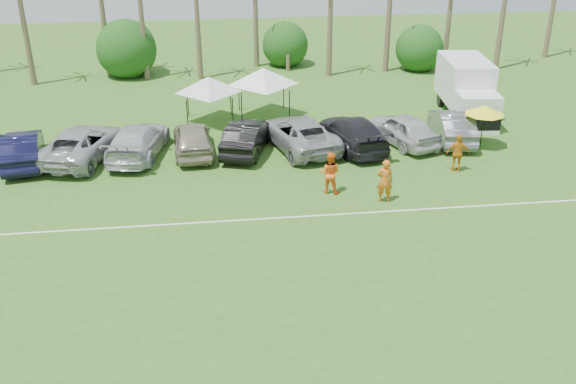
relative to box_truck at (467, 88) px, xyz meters
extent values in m
cube|color=white|center=(-15.42, -11.94, -1.79)|extent=(80.00, 0.10, 0.01)
cone|color=brown|center=(-27.42, 12.06, 3.20)|extent=(0.44, 0.44, 10.00)
cone|color=brown|center=(-23.42, 12.06, 3.70)|extent=(0.44, 0.44, 11.00)
cone|color=brown|center=(-19.42, 12.06, 2.20)|extent=(0.44, 0.44, 8.00)
cone|color=brown|center=(-15.42, 12.06, 2.70)|extent=(0.44, 0.44, 9.00)
cone|color=brown|center=(-11.42, 12.06, 3.20)|extent=(0.44, 0.44, 10.00)
cone|color=brown|center=(-2.42, 12.06, 2.20)|extent=(0.44, 0.44, 8.00)
cone|color=brown|center=(2.58, 12.06, 2.70)|extent=(0.44, 0.44, 9.00)
cylinder|color=brown|center=(-21.42, 13.06, -1.10)|extent=(0.30, 0.30, 1.40)
sphere|color=#144312|center=(-21.42, 13.06, 0.00)|extent=(4.00, 4.00, 4.00)
cylinder|color=brown|center=(-9.42, 13.06, -1.10)|extent=(0.30, 0.30, 1.40)
sphere|color=#144312|center=(-9.42, 13.06, 0.00)|extent=(4.00, 4.00, 4.00)
cylinder|color=brown|center=(0.58, 13.06, -1.10)|extent=(0.30, 0.30, 1.40)
sphere|color=#144312|center=(0.58, 13.06, 0.00)|extent=(4.00, 4.00, 4.00)
imported|color=#CE6116|center=(-8.01, -10.90, -0.80)|extent=(0.79, 0.58, 2.00)
imported|color=orange|center=(-10.27, -9.69, -0.81)|extent=(1.18, 1.07, 1.98)
imported|color=orange|center=(-3.54, -8.06, -0.85)|extent=(1.18, 0.68, 1.90)
cube|color=white|center=(0.09, 0.81, 0.29)|extent=(3.07, 4.95, 2.55)
cube|color=white|center=(-0.29, -2.42, -0.73)|extent=(2.54, 2.09, 2.14)
cube|color=black|center=(-0.37, -3.18, -1.03)|extent=(2.36, 0.58, 1.02)
cube|color=#E5590C|center=(1.37, 0.66, -0.17)|extent=(0.21, 1.62, 0.92)
cylinder|color=black|center=(-1.27, -2.10, -1.34)|extent=(0.41, 0.95, 0.92)
cylinder|color=black|center=(0.75, -2.34, -1.34)|extent=(0.41, 0.95, 0.92)
cylinder|color=black|center=(-0.77, 2.14, -1.34)|extent=(0.41, 0.95, 0.92)
cylinder|color=black|center=(1.25, 1.91, -1.34)|extent=(0.41, 0.95, 0.92)
cylinder|color=black|center=(-16.87, -0.53, -0.86)|extent=(0.06, 0.06, 1.87)
cylinder|color=black|center=(-14.26, -0.53, -0.86)|extent=(0.06, 0.06, 1.87)
cylinder|color=black|center=(-16.87, 2.08, -0.86)|extent=(0.06, 0.06, 1.87)
cylinder|color=black|center=(-14.26, 2.08, -0.86)|extent=(0.06, 0.06, 1.87)
pyramid|color=silver|center=(-15.57, 0.77, 1.01)|extent=(4.05, 4.05, 0.94)
cylinder|color=black|center=(-13.71, 0.09, -0.79)|extent=(0.06, 0.06, 2.02)
cylinder|color=black|center=(-10.88, 0.09, -0.79)|extent=(0.06, 0.06, 2.02)
cylinder|color=black|center=(-13.71, 2.92, -0.79)|extent=(0.06, 0.06, 2.02)
cylinder|color=black|center=(-10.88, 2.92, -0.79)|extent=(0.06, 0.06, 2.02)
pyramid|color=white|center=(-12.29, 1.51, 1.24)|extent=(4.37, 4.37, 1.01)
cylinder|color=black|center=(-1.08, -5.13, -0.74)|extent=(0.05, 0.05, 2.12)
cone|color=#F9FF1A|center=(-1.08, -5.13, 0.32)|extent=(2.12, 2.12, 0.48)
imported|color=black|center=(-25.11, -4.41, -0.96)|extent=(2.63, 5.34, 1.68)
imported|color=#A6A7A9|center=(-22.26, -4.10, -0.96)|extent=(4.26, 6.57, 1.68)
imported|color=#BABAC0|center=(-19.40, -4.00, -0.96)|extent=(3.38, 6.14, 1.68)
imported|color=gray|center=(-16.55, -4.03, -0.96)|extent=(2.29, 5.05, 1.68)
imported|color=black|center=(-13.70, -4.14, -0.96)|extent=(3.21, 5.41, 1.68)
imported|color=#999A9C|center=(-10.85, -3.99, -0.96)|extent=(4.25, 6.57, 1.68)
imported|color=black|center=(-7.99, -4.23, -0.96)|extent=(3.39, 6.14, 1.68)
imported|color=#BBBBBB|center=(-5.14, -4.02, -0.96)|extent=(3.50, 5.32, 1.68)
imported|color=slate|center=(-2.29, -3.88, -0.96)|extent=(2.46, 5.30, 1.68)
camera|label=1|loc=(-15.58, -36.08, 11.06)|focal=40.00mm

